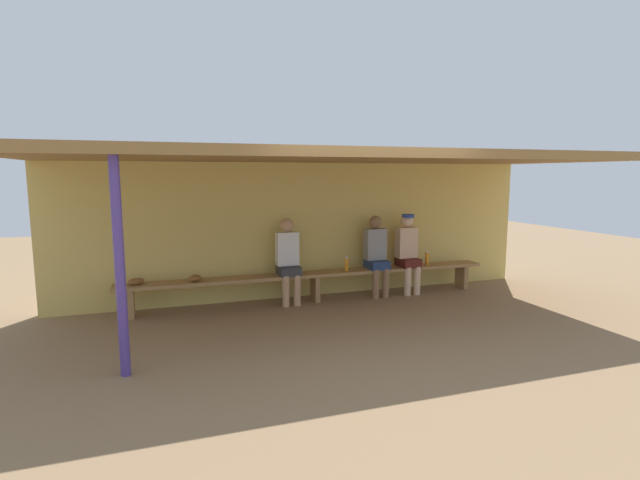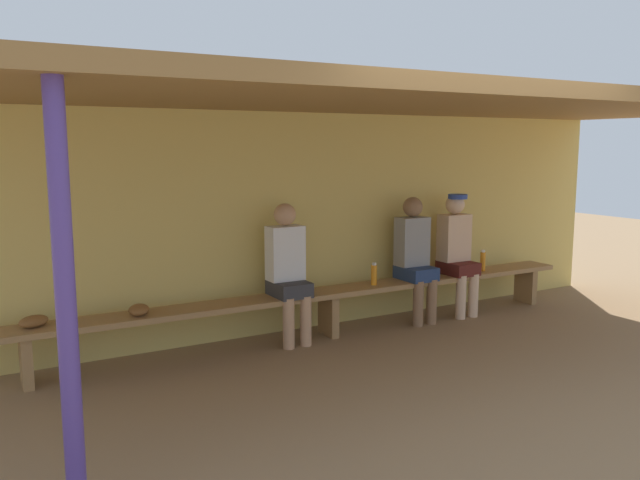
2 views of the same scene
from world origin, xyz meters
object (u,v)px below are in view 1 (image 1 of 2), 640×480
player_leftmost (408,249)px  player_middle (376,252)px  support_post (120,269)px  water_bottle_green (347,264)px  baseball_glove_worn (136,281)px  player_in_white (288,257)px  bench (315,277)px  baseball_glove_tan (195,278)px  water_bottle_clear (427,259)px

player_leftmost → player_middle: 0.59m
support_post → player_middle: size_ratio=1.65×
water_bottle_green → player_middle: bearing=2.5°
baseball_glove_worn → player_in_white: bearing=-31.5°
water_bottle_green → baseball_glove_worn: bearing=179.0°
support_post → bench: bearing=37.8°
support_post → water_bottle_green: support_post is taller
support_post → baseball_glove_worn: 2.21m
support_post → bench: support_post is taller
baseball_glove_tan → player_in_white: bearing=107.9°
player_middle → baseball_glove_worn: bearing=179.5°
bench → water_bottle_clear: (2.02, -0.02, 0.19)m
water_bottle_clear → water_bottle_green: water_bottle_clear is taller
support_post → water_bottle_green: 3.88m
bench → baseball_glove_tan: (-1.86, -0.02, 0.12)m
player_leftmost → baseball_glove_tan: (-3.52, -0.02, -0.24)m
bench → baseball_glove_worn: size_ratio=25.00×
water_bottle_green → water_bottle_clear: bearing=-0.1°
player_in_white → player_middle: same height
bench → water_bottle_green: 0.56m
player_leftmost → player_middle: size_ratio=1.01×
support_post → player_leftmost: support_post is taller
player_in_white → baseball_glove_tan: 1.44m
player_in_white → player_middle: (1.51, 0.00, 0.00)m
water_bottle_green → bench: bearing=177.8°
water_bottle_green → baseball_glove_tan: size_ratio=0.96×
player_in_white → water_bottle_clear: player_in_white is taller
baseball_glove_worn → support_post: bearing=-121.6°
player_leftmost → support_post: bearing=-154.2°
baseball_glove_worn → baseball_glove_tan: size_ratio=1.00×
water_bottle_clear → baseball_glove_worn: bearing=179.3°
player_in_white → water_bottle_clear: (2.46, -0.03, -0.16)m
player_in_white → baseball_glove_worn: bearing=179.2°
bench → player_leftmost: size_ratio=4.46×
player_leftmost → water_bottle_green: bearing=-178.8°
player_leftmost → player_middle: bearing=-180.0°
support_post → water_bottle_green: bearing=32.7°
player_middle → baseball_glove_worn: player_middle is taller
bench → water_bottle_clear: bearing=-0.6°
player_middle → water_bottle_clear: bearing=-1.5°
player_in_white → bench: bearing=-0.4°
player_leftmost → baseball_glove_worn: 4.33m
water_bottle_green → baseball_glove_tan: bearing=179.9°
water_bottle_clear → support_post: bearing=-156.3°
player_middle → water_bottle_green: size_ratio=5.81×
bench → baseball_glove_tan: baseball_glove_tan is taller
baseball_glove_worn → bench: bearing=-31.4°
bench → player_middle: size_ratio=4.49×
support_post → water_bottle_clear: bearing=23.7°
baseball_glove_tan → player_middle: bearing=107.5°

